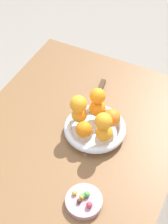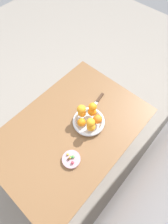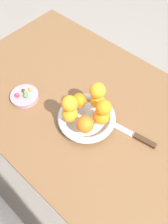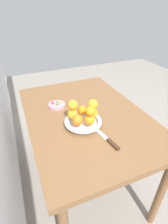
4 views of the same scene
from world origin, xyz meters
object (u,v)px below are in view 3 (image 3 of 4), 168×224
Objects in this scene: orange_0 at (101,116)px; orange_3 at (70,114)px; fruit_bowl at (87,118)px; candy_ball_2 at (26,93)px; orange_6 at (98,91)px; dining_table at (77,107)px; candy_ball_4 at (26,96)px; orange_4 at (85,124)px; orange_7 at (104,108)px; candy_ball_0 at (23,91)px; knife at (130,133)px; candy_dish at (25,96)px; orange_1 at (97,102)px; candy_ball_3 at (17,95)px; candy_ball_5 at (31,89)px; orange_5 at (70,104)px; candy_ball_1 at (25,93)px; orange_2 at (79,100)px.

orange_3 is at bearing 36.65° from orange_0.
orange_0 is at bearing -162.16° from fruit_bowl.
orange_6 is at bearing -150.74° from candy_ball_2.
dining_table is 0.24m from candy_ball_4.
orange_4 is at bearing 109.15° from orange_6.
orange_0 is 0.07m from orange_4.
orange_0 is at bearing 24.01° from orange_7.
candy_ball_0 reaches higher than knife.
orange_6 is at bearing -106.07° from orange_3.
orange_4 is at bearing -174.31° from candy_ball_0.
candy_dish is 2.05× the size of orange_1.
candy_ball_3 reaches higher than candy_ball_5.
knife reaches higher than dining_table.
orange_5 is at bearing -172.42° from candy_ball_0.
orange_4 is at bearing -173.75° from candy_ball_1.
orange_0 is at bearing 142.64° from orange_1.
orange_5 is 1.04× the size of orange_7.
candy_ball_2 is at bearing 163.52° from candy_ball_1.
knife is (-0.20, -0.12, -0.07)m from orange_3.
orange_0 is 0.11m from orange_2.
orange_1 is 0.31m from candy_ball_2.
candy_ball_0 is (0.23, 0.10, -0.04)m from orange_2.
orange_4 is at bearing -172.28° from candy_dish.
orange_5 is 0.25m from candy_ball_5.
candy_ball_5 is (-0.02, -0.06, -0.00)m from candy_ball_3.
orange_0 reaches higher than knife.
orange_7 is at bearing -158.79° from candy_ball_3.
orange_4 is at bearing 69.64° from orange_7.
orange_1 is 0.12m from orange_3.
orange_4 is 4.48× the size of candy_ball_0.
orange_1 reaches higher than knife.
orange_4 reaches higher than orange_0.
candy_ball_3 is at bearing 21.81° from fruit_bowl.
candy_ball_3 is at bearing 73.94° from candy_ball_5.
orange_2 is 0.26m from candy_ball_0.
orange_1 is at bearing -148.58° from candy_ball_3.
orange_2 is 0.96× the size of orange_6.
orange_6 reaches higher than orange_4.
candy_ball_2 reaches higher than candy_ball_0.
dining_table is 68.09× the size of candy_ball_1.
orange_7 reaches higher than candy_ball_4.
candy_ball_0 is at bearing 18.15° from knife.
orange_6 reaches higher than candy_ball_5.
orange_2 reaches higher than candy_ball_0.
orange_5 is at bearing -177.95° from candy_ball_5.
candy_dish is at bearing 83.41° from candy_ball_5.
knife is (-0.44, -0.16, -0.01)m from candy_dish.
candy_ball_4 is (0.20, 0.11, -0.04)m from orange_2.
orange_2 is (0.06, 0.04, 0.00)m from orange_1.
orange_5 is 3.08× the size of candy_ball_3.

